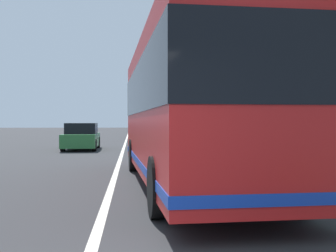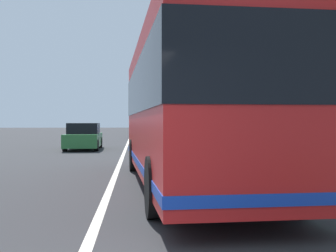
% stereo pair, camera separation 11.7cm
% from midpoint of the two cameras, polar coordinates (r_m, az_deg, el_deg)
% --- Properties ---
extents(sidewalk_curb, '(110.00, 3.60, 0.14)m').
position_cam_midpoint_polar(sidewalk_curb, '(14.22, 20.04, -5.44)').
color(sidewalk_curb, '#B2ADA3').
rests_on(sidewalk_curb, ground).
extents(lane_divider_line, '(110.00, 0.16, 0.01)m').
position_cam_midpoint_polar(lane_divider_line, '(12.93, -7.37, -6.30)').
color(lane_divider_line, silver).
rests_on(lane_divider_line, ground).
extents(coach_bus, '(10.33, 3.13, 3.42)m').
position_cam_midpoint_polar(coach_bus, '(10.10, 2.71, 2.80)').
color(coach_bus, red).
rests_on(coach_bus, ground).
extents(car_far_distant, '(4.42, 1.91, 1.48)m').
position_cam_midpoint_polar(car_far_distant, '(23.85, -11.85, -1.50)').
color(car_far_distant, '#2D7238').
rests_on(car_far_distant, ground).
extents(car_side_street, '(4.12, 1.80, 1.44)m').
position_cam_midpoint_polar(car_side_street, '(38.49, -3.08, -0.70)').
color(car_side_street, navy).
rests_on(car_side_street, ground).
extents(car_behind_bus, '(4.31, 2.15, 1.55)m').
position_cam_midpoint_polar(car_behind_bus, '(54.16, -2.83, -0.29)').
color(car_behind_bus, navy).
rests_on(car_behind_bus, ground).
extents(roadside_tree_mid_block, '(4.13, 4.13, 7.23)m').
position_cam_midpoint_polar(roadside_tree_mid_block, '(14.06, 18.74, 15.37)').
color(roadside_tree_mid_block, brown).
rests_on(roadside_tree_mid_block, ground).
extents(roadside_tree_far_block, '(3.83, 3.83, 5.75)m').
position_cam_midpoint_polar(roadside_tree_far_block, '(22.59, 11.47, 6.33)').
color(roadside_tree_far_block, brown).
rests_on(roadside_tree_far_block, ground).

